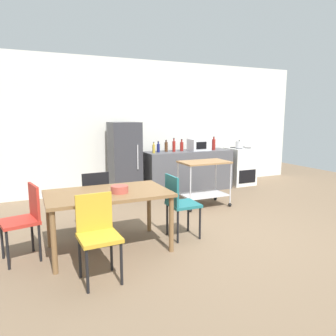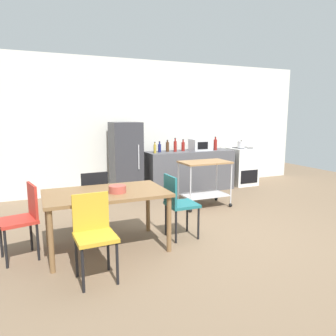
{
  "view_description": "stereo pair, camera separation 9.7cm",
  "coord_description": "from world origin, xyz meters",
  "px_view_note": "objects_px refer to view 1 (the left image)",
  "views": [
    {
      "loc": [
        -2.41,
        -3.66,
        1.69
      ],
      "look_at": [
        -0.23,
        1.2,
        0.8
      ],
      "focal_mm": 33.79,
      "sensor_mm": 36.0,
      "label": 1
    },
    {
      "loc": [
        -2.32,
        -3.7,
        1.69
      ],
      "look_at": [
        -0.23,
        1.2,
        0.8
      ],
      "focal_mm": 33.79,
      "sensor_mm": 36.0,
      "label": 2
    }
  ],
  "objects_px": {
    "chair_teal": "(179,202)",
    "bottle_soy_sauce": "(174,146)",
    "kitchen_cart": "(204,176)",
    "bottle_sparkling_water": "(154,149)",
    "refrigerator": "(125,159)",
    "bottle_wine": "(214,144)",
    "chair_mustard": "(97,231)",
    "chair_black": "(94,197)",
    "bottle_hot_sauce": "(158,148)",
    "kettle": "(239,144)",
    "stove_oven": "(240,166)",
    "bottle_vinegar": "(166,147)",
    "bottle_sesame_oil": "(182,146)",
    "microwave": "(199,145)",
    "fruit_bowl": "(120,189)",
    "chair_red": "(25,217)",
    "dining_table": "(108,198)"
  },
  "relations": [
    {
      "from": "chair_teal",
      "to": "bottle_soy_sauce",
      "type": "bearing_deg",
      "value": -24.1
    },
    {
      "from": "kitchen_cart",
      "to": "bottle_sparkling_water",
      "type": "relative_size",
      "value": 3.88
    },
    {
      "from": "refrigerator",
      "to": "bottle_wine",
      "type": "distance_m",
      "value": 2.1
    },
    {
      "from": "chair_mustard",
      "to": "chair_black",
      "type": "relative_size",
      "value": 1.0
    },
    {
      "from": "bottle_hot_sauce",
      "to": "kettle",
      "type": "bearing_deg",
      "value": -3.26
    },
    {
      "from": "chair_mustard",
      "to": "stove_oven",
      "type": "relative_size",
      "value": 0.97
    },
    {
      "from": "stove_oven",
      "to": "bottle_vinegar",
      "type": "height_order",
      "value": "bottle_vinegar"
    },
    {
      "from": "bottle_sesame_oil",
      "to": "microwave",
      "type": "height_order",
      "value": "bottle_sesame_oil"
    },
    {
      "from": "bottle_sparkling_water",
      "to": "bottle_sesame_oil",
      "type": "height_order",
      "value": "bottle_sesame_oil"
    },
    {
      "from": "bottle_hot_sauce",
      "to": "fruit_bowl",
      "type": "xyz_separation_m",
      "value": [
        -1.59,
        -2.6,
        -0.2
      ]
    },
    {
      "from": "stove_oven",
      "to": "microwave",
      "type": "height_order",
      "value": "microwave"
    },
    {
      "from": "stove_oven",
      "to": "kitchen_cart",
      "type": "height_order",
      "value": "stove_oven"
    },
    {
      "from": "chair_teal",
      "to": "chair_black",
      "type": "xyz_separation_m",
      "value": [
        -1.02,
        0.75,
        0.0
      ]
    },
    {
      "from": "chair_red",
      "to": "kettle",
      "type": "bearing_deg",
      "value": 102.87
    },
    {
      "from": "chair_teal",
      "to": "fruit_bowl",
      "type": "height_order",
      "value": "chair_teal"
    },
    {
      "from": "chair_red",
      "to": "bottle_wine",
      "type": "xyz_separation_m",
      "value": [
        4.01,
        2.26,
        0.51
      ]
    },
    {
      "from": "bottle_sparkling_water",
      "to": "microwave",
      "type": "height_order",
      "value": "microwave"
    },
    {
      "from": "chair_black",
      "to": "bottle_wine",
      "type": "bearing_deg",
      "value": -155.05
    },
    {
      "from": "dining_table",
      "to": "chair_red",
      "type": "xyz_separation_m",
      "value": [
        -0.96,
        0.13,
        -0.15
      ]
    },
    {
      "from": "chair_mustard",
      "to": "bottle_soy_sauce",
      "type": "xyz_separation_m",
      "value": [
        2.35,
        3.14,
        0.5
      ]
    },
    {
      "from": "bottle_vinegar",
      "to": "bottle_wine",
      "type": "xyz_separation_m",
      "value": [
        1.14,
        -0.13,
        0.02
      ]
    },
    {
      "from": "dining_table",
      "to": "chair_mustard",
      "type": "bearing_deg",
      "value": -112.36
    },
    {
      "from": "chair_teal",
      "to": "kitchen_cart",
      "type": "bearing_deg",
      "value": -42.97
    },
    {
      "from": "bottle_sparkling_water",
      "to": "chair_red",
      "type": "bearing_deg",
      "value": -138.33
    },
    {
      "from": "bottle_hot_sauce",
      "to": "bottle_sesame_oil",
      "type": "relative_size",
      "value": 0.9
    },
    {
      "from": "microwave",
      "to": "fruit_bowl",
      "type": "distance_m",
      "value": 3.61
    },
    {
      "from": "chair_teal",
      "to": "chair_red",
      "type": "bearing_deg",
      "value": 85.12
    },
    {
      "from": "chair_black",
      "to": "microwave",
      "type": "relative_size",
      "value": 1.93
    },
    {
      "from": "chair_black",
      "to": "kettle",
      "type": "distance_m",
      "value": 4.16
    },
    {
      "from": "stove_oven",
      "to": "bottle_sesame_oil",
      "type": "height_order",
      "value": "bottle_sesame_oil"
    },
    {
      "from": "chair_mustard",
      "to": "bottle_soy_sauce",
      "type": "relative_size",
      "value": 2.97
    },
    {
      "from": "bottle_hot_sauce",
      "to": "stove_oven",
      "type": "bearing_deg",
      "value": -0.48
    },
    {
      "from": "bottle_sparkling_water",
      "to": "bottle_sesame_oil",
      "type": "bearing_deg",
      "value": 10.02
    },
    {
      "from": "bottle_sesame_oil",
      "to": "bottle_wine",
      "type": "bearing_deg",
      "value": -7.66
    },
    {
      "from": "stove_oven",
      "to": "bottle_wine",
      "type": "height_order",
      "value": "bottle_wine"
    },
    {
      "from": "bottle_sparkling_water",
      "to": "microwave",
      "type": "distance_m",
      "value": 1.13
    },
    {
      "from": "chair_mustard",
      "to": "microwave",
      "type": "height_order",
      "value": "microwave"
    },
    {
      "from": "bottle_hot_sauce",
      "to": "bottle_sesame_oil",
      "type": "bearing_deg",
      "value": 0.17
    },
    {
      "from": "bottle_hot_sauce",
      "to": "chair_mustard",
      "type": "bearing_deg",
      "value": -122.07
    },
    {
      "from": "dining_table",
      "to": "microwave",
      "type": "bearing_deg",
      "value": 42.13
    },
    {
      "from": "bottle_sparkling_water",
      "to": "chair_teal",
      "type": "bearing_deg",
      "value": -103.54
    },
    {
      "from": "microwave",
      "to": "kitchen_cart",
      "type": "bearing_deg",
      "value": -115.56
    },
    {
      "from": "bottle_vinegar",
      "to": "bottle_wine",
      "type": "bearing_deg",
      "value": -6.44
    },
    {
      "from": "chair_mustard",
      "to": "bottle_wine",
      "type": "xyz_separation_m",
      "value": [
        3.33,
        3.08,
        0.51
      ]
    },
    {
      "from": "kitchen_cart",
      "to": "bottle_hot_sauce",
      "type": "distance_m",
      "value": 1.42
    },
    {
      "from": "stove_oven",
      "to": "fruit_bowl",
      "type": "xyz_separation_m",
      "value": [
        -3.76,
        -2.58,
        0.34
      ]
    },
    {
      "from": "bottle_vinegar",
      "to": "kettle",
      "type": "height_order",
      "value": "bottle_vinegar"
    },
    {
      "from": "bottle_sesame_oil",
      "to": "chair_red",
      "type": "bearing_deg",
      "value": -143.84
    },
    {
      "from": "refrigerator",
      "to": "kettle",
      "type": "distance_m",
      "value": 2.8
    },
    {
      "from": "bottle_soy_sauce",
      "to": "fruit_bowl",
      "type": "bearing_deg",
      "value": -127.22
    }
  ]
}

